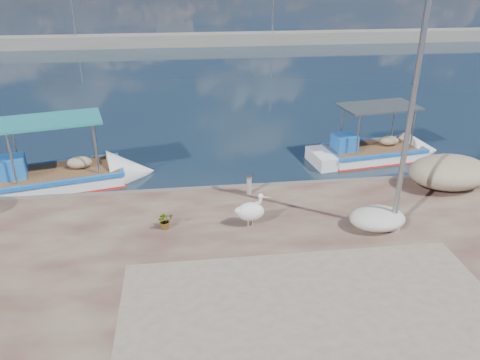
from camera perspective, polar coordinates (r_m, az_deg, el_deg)
The scene contains 11 objects.
ground at distance 13.00m, azimuth 2.15°, elevation -12.31°, with size 1400.00×1400.00×0.00m, color #162635.
quay_patch at distance 10.66m, azimuth 10.56°, elevation -19.28°, with size 9.00×7.00×0.01m, color gray.
breakwater at distance 50.74m, azimuth -5.36°, elevation 16.67°, with size 120.00×2.20×7.50m.
boat_left at distance 19.37m, azimuth -21.21°, elevation 0.01°, with size 6.80×3.52×3.12m.
boat_right at distance 21.39m, azimuth 15.79°, elevation 3.05°, with size 6.05×2.71×2.81m.
pelican at distance 14.24m, azimuth 1.37°, elevation -3.80°, with size 1.13×0.56×1.09m.
lamp_post at distance 13.77m, azimuth 19.83°, elevation 6.28°, with size 0.44×0.96×7.00m.
bollard_near at distance 16.27m, azimuth 1.12°, elevation -0.48°, with size 0.23×0.23×0.69m.
potted_plant at distance 14.42m, azimuth -9.09°, elevation -4.88°, with size 0.49×0.42×0.54m, color #33722D.
net_pile_d at distance 14.84m, azimuth 16.38°, elevation -4.50°, with size 1.72×1.29×0.64m, color silver.
net_pile_c at distance 18.29m, azimuth 24.13°, elevation 0.89°, with size 2.93×2.09×1.15m, color tan.
Camera 1 is at (-1.77, -10.19, 7.88)m, focal length 35.00 mm.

